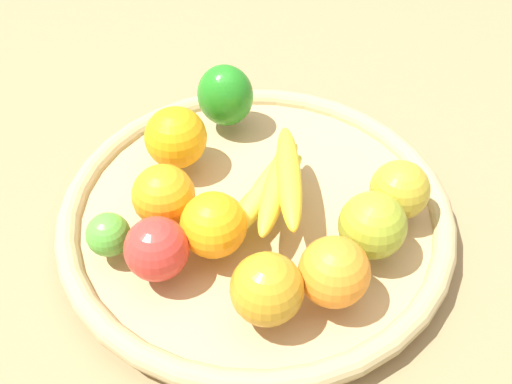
% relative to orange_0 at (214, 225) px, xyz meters
% --- Properties ---
extents(ground_plane, '(2.40, 2.40, 0.00)m').
position_rel_orange_0_xyz_m(ground_plane, '(0.05, -0.06, -0.08)').
color(ground_plane, '#8D744E').
rests_on(ground_plane, ground).
extents(basket, '(0.47, 0.47, 0.04)m').
position_rel_orange_0_xyz_m(basket, '(0.05, -0.06, -0.06)').
color(basket, tan).
rests_on(basket, ground_plane).
extents(orange_0, '(0.10, 0.10, 0.07)m').
position_rel_orange_0_xyz_m(orange_0, '(0.00, 0.00, 0.00)').
color(orange_0, orange).
rests_on(orange_0, basket).
extents(banana_bunch, '(0.17, 0.14, 0.06)m').
position_rel_orange_0_xyz_m(banana_bunch, '(0.04, -0.08, -0.00)').
color(banana_bunch, yellow).
rests_on(banana_bunch, basket).
extents(orange_2, '(0.08, 0.08, 0.07)m').
position_rel_orange_0_xyz_m(orange_2, '(-0.09, -0.10, 0.00)').
color(orange_2, orange).
rests_on(orange_2, basket).
extents(apple_1, '(0.10, 0.10, 0.07)m').
position_rel_orange_0_xyz_m(apple_1, '(-0.04, -0.16, 0.00)').
color(apple_1, '#92A22A').
rests_on(apple_1, basket).
extents(lime_0, '(0.06, 0.06, 0.05)m').
position_rel_orange_0_xyz_m(lime_0, '(0.03, 0.11, -0.01)').
color(lime_0, '#51A736').
rests_on(lime_0, basket).
extents(bell_pepper, '(0.09, 0.10, 0.08)m').
position_rel_orange_0_xyz_m(bell_pepper, '(0.21, -0.06, 0.01)').
color(bell_pepper, '#22811E').
rests_on(bell_pepper, basket).
extents(orange_1, '(0.11, 0.11, 0.08)m').
position_rel_orange_0_xyz_m(orange_1, '(0.15, 0.02, 0.00)').
color(orange_1, orange).
rests_on(orange_1, basket).
extents(apple_0, '(0.09, 0.09, 0.07)m').
position_rel_orange_0_xyz_m(apple_0, '(-0.02, 0.06, -0.00)').
color(apple_0, red).
rests_on(apple_0, basket).
extents(apple_3, '(0.09, 0.09, 0.07)m').
position_rel_orange_0_xyz_m(apple_3, '(0.00, -0.21, -0.00)').
color(apple_3, gold).
rests_on(apple_3, basket).
extents(apple_2, '(0.10, 0.10, 0.07)m').
position_rel_orange_0_xyz_m(apple_2, '(-0.09, -0.03, 0.00)').
color(apple_2, '#C18C20').
rests_on(apple_2, basket).
extents(orange_3, '(0.07, 0.07, 0.07)m').
position_rel_orange_0_xyz_m(orange_3, '(0.06, 0.04, -0.00)').
color(orange_3, orange).
rests_on(orange_3, basket).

